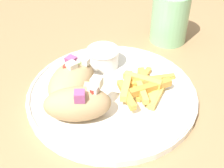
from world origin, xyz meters
The scene contains 7 objects.
table centered at (0.00, 0.00, 0.70)m, with size 1.31×1.31×0.78m.
plate centered at (0.01, -0.06, 0.79)m, with size 0.32×0.32×0.02m.
pita_sandwich_near centered at (-0.07, -0.07, 0.82)m, with size 0.13×0.11×0.07m.
pita_sandwich_far centered at (-0.05, -0.01, 0.82)m, with size 0.14×0.13×0.06m.
fries_pile centered at (0.06, -0.09, 0.80)m, with size 0.14×0.10×0.03m.
sauce_ramekin centered at (0.04, 0.02, 0.81)m, with size 0.07×0.07×0.04m.
water_glass centered at (0.24, 0.03, 0.83)m, with size 0.09×0.09×0.12m.
Camera 1 is at (-0.26, -0.42, 1.17)m, focal length 50.00 mm.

